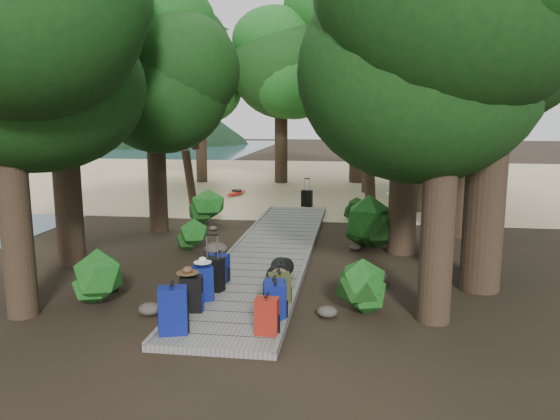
# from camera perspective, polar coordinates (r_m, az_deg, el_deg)

# --- Properties ---
(ground) EXTENTS (120.00, 120.00, 0.00)m
(ground) POSITION_cam_1_polar(r_m,az_deg,el_deg) (12.81, -1.53, -5.58)
(ground) COLOR black
(ground) RESTS_ON ground
(sand_beach) EXTENTS (40.00, 22.00, 0.02)m
(sand_beach) POSITION_cam_1_polar(r_m,az_deg,el_deg) (28.45, 3.81, 3.14)
(sand_beach) COLOR tan
(sand_beach) RESTS_ON ground
(distant_hill) EXTENTS (32.00, 16.00, 12.00)m
(distant_hill) POSITION_cam_1_polar(r_m,az_deg,el_deg) (73.48, -27.09, 6.34)
(distant_hill) COLOR black
(distant_hill) RESTS_ON ground
(boardwalk) EXTENTS (2.00, 12.00, 0.12)m
(boardwalk) POSITION_cam_1_polar(r_m,az_deg,el_deg) (13.75, -0.84, -4.22)
(boardwalk) COLOR slate
(boardwalk) RESTS_ON ground
(backpack_left_a) EXTENTS (0.50, 0.42, 0.81)m
(backpack_left_a) POSITION_cam_1_polar(r_m,az_deg,el_deg) (8.63, -11.13, -10.00)
(backpack_left_a) COLOR navy
(backpack_left_a) RESTS_ON boardwalk
(backpack_left_b) EXTENTS (0.41, 0.32, 0.68)m
(backpack_left_b) POSITION_cam_1_polar(r_m,az_deg,el_deg) (9.51, -9.24, -8.45)
(backpack_left_b) COLOR black
(backpack_left_b) RESTS_ON boardwalk
(backpack_left_c) EXTENTS (0.45, 0.40, 0.70)m
(backpack_left_c) POSITION_cam_1_polar(r_m,az_deg,el_deg) (10.01, -8.12, -7.41)
(backpack_left_c) COLOR navy
(backpack_left_c) RESTS_ON boardwalk
(backpack_left_d) EXTENTS (0.45, 0.36, 0.62)m
(backpack_left_d) POSITION_cam_1_polar(r_m,az_deg,el_deg) (11.05, -6.48, -5.90)
(backpack_left_d) COLOR navy
(backpack_left_d) RESTS_ON boardwalk
(backpack_right_a) EXTENTS (0.36, 0.27, 0.63)m
(backpack_right_a) POSITION_cam_1_polar(r_m,az_deg,el_deg) (8.49, -1.38, -10.82)
(backpack_right_a) COLOR #9C2C17
(backpack_right_a) RESTS_ON boardwalk
(backpack_right_b) EXTENTS (0.39, 0.29, 0.65)m
(backpack_right_b) POSITION_cam_1_polar(r_m,az_deg,el_deg) (9.07, -0.47, -9.35)
(backpack_right_b) COLOR navy
(backpack_right_b) RESTS_ON boardwalk
(backpack_right_c) EXTENTS (0.36, 0.26, 0.60)m
(backpack_right_c) POSITION_cam_1_polar(r_m,az_deg,el_deg) (9.43, -0.60, -8.72)
(backpack_right_c) COLOR navy
(backpack_right_c) RESTS_ON boardwalk
(backpack_right_d) EXTENTS (0.45, 0.37, 0.59)m
(backpack_right_d) POSITION_cam_1_polar(r_m,az_deg,el_deg) (9.81, -0.07, -8.00)
(backpack_right_d) COLOR #383717
(backpack_right_d) RESTS_ON boardwalk
(duffel_right_khaki) EXTENTS (0.41, 0.59, 0.38)m
(duffel_right_khaki) POSITION_cam_1_polar(r_m,az_deg,el_deg) (10.42, -0.28, -7.52)
(duffel_right_khaki) COLOR olive
(duffel_right_khaki) RESTS_ON boardwalk
(duffel_right_black) EXTENTS (0.50, 0.69, 0.40)m
(duffel_right_black) POSITION_cam_1_polar(r_m,az_deg,el_deg) (11.09, 0.05, -6.36)
(duffel_right_black) COLOR black
(duffel_right_black) RESTS_ON boardwalk
(suitcase_on_boardwalk) EXTENTS (0.47, 0.35, 0.64)m
(suitcase_on_boardwalk) POSITION_cam_1_polar(r_m,az_deg,el_deg) (10.54, -7.04, -6.64)
(suitcase_on_boardwalk) COLOR black
(suitcase_on_boardwalk) RESTS_ON boardwalk
(lone_suitcase_on_sand) EXTENTS (0.43, 0.31, 0.61)m
(lone_suitcase_on_sand) POSITION_cam_1_polar(r_m,az_deg,el_deg) (20.32, 2.83, 1.22)
(lone_suitcase_on_sand) COLOR black
(lone_suitcase_on_sand) RESTS_ON sand_beach
(hat_brown) EXTENTS (0.38, 0.38, 0.12)m
(hat_brown) POSITION_cam_1_polar(r_m,az_deg,el_deg) (9.39, -9.65, -6.16)
(hat_brown) COLOR #51351E
(hat_brown) RESTS_ON backpack_left_b
(hat_white) EXTENTS (0.32, 0.32, 0.11)m
(hat_white) POSITION_cam_1_polar(r_m,az_deg,el_deg) (9.92, -8.09, -5.16)
(hat_white) COLOR silver
(hat_white) RESTS_ON backpack_left_c
(kayak) EXTENTS (1.51, 3.24, 0.32)m
(kayak) POSITION_cam_1_polar(r_m,az_deg,el_deg) (23.07, -4.57, 1.91)
(kayak) COLOR #A01A0D
(kayak) RESTS_ON sand_beach
(sun_lounger) EXTENTS (1.36, 2.20, 0.68)m
(sun_lounger) POSITION_cam_1_polar(r_m,az_deg,el_deg) (22.30, 12.50, 1.88)
(sun_lounger) COLOR silver
(sun_lounger) RESTS_ON sand_beach
(tree_right_a) EXTENTS (4.70, 4.70, 7.83)m
(tree_right_a) POSITION_cam_1_polar(r_m,az_deg,el_deg) (9.14, 16.88, 12.49)
(tree_right_a) COLOR black
(tree_right_a) RESTS_ON ground
(tree_right_c) EXTENTS (5.71, 5.71, 9.88)m
(tree_right_c) POSITION_cam_1_polar(r_m,az_deg,el_deg) (13.72, 13.32, 16.03)
(tree_right_c) COLOR black
(tree_right_c) RESTS_ON ground
(tree_right_d) EXTENTS (5.68, 5.68, 10.42)m
(tree_right_d) POSITION_cam_1_polar(r_m,az_deg,el_deg) (16.10, 19.33, 15.79)
(tree_right_d) COLOR black
(tree_right_d) RESTS_ON ground
(tree_right_e) EXTENTS (5.58, 5.58, 10.04)m
(tree_right_e) POSITION_cam_1_polar(r_m,az_deg,el_deg) (19.82, 14.35, 14.32)
(tree_right_e) COLOR black
(tree_right_e) RESTS_ON ground
(tree_right_f) EXTENTS (5.52, 5.52, 9.86)m
(tree_right_f) POSITION_cam_1_polar(r_m,az_deg,el_deg) (22.02, 19.63, 13.37)
(tree_right_f) COLOR black
(tree_right_f) RESTS_ON ground
(tree_left_a) EXTENTS (4.44, 4.44, 7.39)m
(tree_left_a) POSITION_cam_1_polar(r_m,az_deg,el_deg) (10.05, -26.80, 10.36)
(tree_left_a) COLOR black
(tree_left_a) RESTS_ON ground
(tree_left_b) EXTENTS (4.87, 4.87, 8.76)m
(tree_left_b) POSITION_cam_1_polar(r_m,az_deg,el_deg) (13.25, -22.06, 13.36)
(tree_left_b) COLOR black
(tree_left_b) RESTS_ON ground
(tree_left_c) EXTENTS (4.47, 4.47, 7.77)m
(tree_left_c) POSITION_cam_1_polar(r_m,az_deg,el_deg) (16.26, -13.02, 11.34)
(tree_left_c) COLOR black
(tree_left_c) RESTS_ON ground
(tree_back_a) EXTENTS (5.34, 5.34, 9.25)m
(tree_back_a) POSITION_cam_1_polar(r_m,az_deg,el_deg) (27.20, 0.12, 12.58)
(tree_back_a) COLOR black
(tree_back_a) RESTS_ON ground
(tree_back_b) EXTENTS (6.32, 6.32, 11.29)m
(tree_back_b) POSITION_cam_1_polar(r_m,az_deg,el_deg) (27.66, 8.32, 14.55)
(tree_back_b) COLOR black
(tree_back_b) RESTS_ON ground
(tree_back_c) EXTENTS (4.54, 4.54, 8.18)m
(tree_back_c) POSITION_cam_1_polar(r_m,az_deg,el_deg) (28.12, 15.08, 11.06)
(tree_back_c) COLOR black
(tree_back_c) RESTS_ON ground
(tree_back_d) EXTENTS (4.66, 4.66, 7.76)m
(tree_back_d) POSITION_cam_1_polar(r_m,az_deg,el_deg) (27.71, -8.34, 10.89)
(tree_back_d) COLOR black
(tree_back_d) RESTS_ON ground
(palm_right_a) EXTENTS (4.87, 4.87, 8.31)m
(palm_right_a) POSITION_cam_1_polar(r_m,az_deg,el_deg) (18.87, 10.29, 12.06)
(palm_right_a) COLOR #134515
(palm_right_a) RESTS_ON ground
(palm_right_b) EXTENTS (4.80, 4.80, 9.27)m
(palm_right_b) POSITION_cam_1_polar(r_m,az_deg,el_deg) (23.29, 16.89, 12.58)
(palm_right_b) COLOR #134515
(palm_right_b) RESTS_ON ground
(palm_right_c) EXTENTS (4.70, 4.70, 7.48)m
(palm_right_c) POSITION_cam_1_polar(r_m,az_deg,el_deg) (24.17, 9.77, 10.64)
(palm_right_c) COLOR #134515
(palm_right_c) RESTS_ON ground
(palm_left_a) EXTENTS (4.11, 4.11, 6.53)m
(palm_left_a) POSITION_cam_1_polar(r_m,az_deg,el_deg) (19.88, -9.92, 9.41)
(palm_left_a) COLOR #134515
(palm_left_a) RESTS_ON ground
(rock_left_a) EXTENTS (0.39, 0.35, 0.21)m
(rock_left_a) POSITION_cam_1_polar(r_m,az_deg,el_deg) (9.89, -13.47, -10.03)
(rock_left_a) COLOR #4C473F
(rock_left_a) RESTS_ON ground
(rock_left_b) EXTENTS (0.32, 0.28, 0.17)m
(rock_left_b) POSITION_cam_1_polar(r_m,az_deg,el_deg) (11.37, -17.19, -7.64)
(rock_left_b) COLOR #4C473F
(rock_left_b) RESTS_ON ground
(rock_left_c) EXTENTS (0.58, 0.53, 0.32)m
(rock_left_c) POSITION_cam_1_polar(r_m,az_deg,el_deg) (13.59, -6.69, -4.03)
(rock_left_c) COLOR #4C473F
(rock_left_c) RESTS_ON ground
(rock_left_d) EXTENTS (0.26, 0.23, 0.14)m
(rock_left_d) POSITION_cam_1_polar(r_m,az_deg,el_deg) (16.41, -7.03, -1.89)
(rock_left_d) COLOR #4C473F
(rock_left_d) RESTS_ON ground
(rock_right_a) EXTENTS (0.36, 0.32, 0.20)m
(rock_right_a) POSITION_cam_1_polar(r_m,az_deg,el_deg) (9.57, 4.95, -10.54)
(rock_right_a) COLOR #4C473F
(rock_right_a) RESTS_ON ground
(rock_right_b) EXTENTS (0.51, 0.46, 0.28)m
(rock_right_b) POSITION_cam_1_polar(r_m,az_deg,el_deg) (11.46, 9.93, -6.91)
(rock_right_b) COLOR #4C473F
(rock_right_b) RESTS_ON ground
(rock_right_c) EXTENTS (0.28, 0.25, 0.15)m
(rock_right_c) POSITION_cam_1_polar(r_m,az_deg,el_deg) (14.08, 7.85, -3.91)
(rock_right_c) COLOR #4C473F
(rock_right_c) RESTS_ON ground
(shrub_left_a) EXTENTS (1.02, 1.02, 0.92)m
(shrub_left_a) POSITION_cam_1_polar(r_m,az_deg,el_deg) (10.48, -18.19, -7.08)
(shrub_left_a) COLOR #154815
(shrub_left_a) RESTS_ON ground
(shrub_left_b) EXTENTS (0.80, 0.80, 0.72)m
(shrub_left_b) POSITION_cam_1_polar(r_m,az_deg,el_deg) (14.00, -8.96, -2.83)
(shrub_left_b) COLOR #154815
(shrub_left_b) RESTS_ON ground
(shrub_left_c) EXTENTS (1.26, 1.26, 1.13)m
(shrub_left_c) POSITION_cam_1_polar(r_m,az_deg,el_deg) (17.17, -7.56, 0.31)
(shrub_left_c) COLOR #154815
(shrub_left_c) RESTS_ON ground
(shrub_right_a) EXTENTS (1.04, 1.04, 0.94)m
(shrub_right_a) POSITION_cam_1_polar(r_m,az_deg,el_deg) (9.82, 8.32, -7.78)
(shrub_right_a) COLOR #154815
(shrub_right_a) RESTS_ON ground
(shrub_right_b) EXTENTS (1.35, 1.35, 1.21)m
(shrub_right_b) POSITION_cam_1_polar(r_m,az_deg,el_deg) (14.18, 9.50, -1.65)
(shrub_right_b) COLOR #154815
(shrub_right_b) RESTS_ON ground
(shrub_right_c) EXTENTS (0.75, 0.75, 0.68)m
(shrub_right_c) POSITION_cam_1_polar(r_m,az_deg,el_deg) (17.80, 7.86, -0.09)
(shrub_right_c) COLOR #154815
(shrub_right_c) RESTS_ON ground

